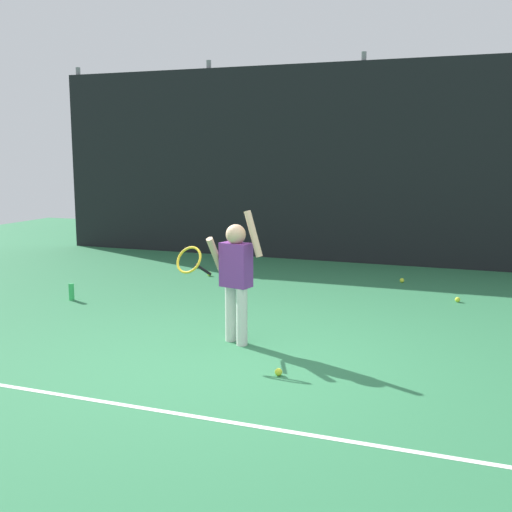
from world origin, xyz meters
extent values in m
plane|color=#2D7247|center=(0.00, 0.00, 0.00)|extent=(20.00, 20.00, 0.00)
cube|color=white|center=(0.00, -1.16, 0.00)|extent=(9.00, 0.05, 0.00)
cube|color=black|center=(0.00, 5.67, 1.70)|extent=(11.62, 0.08, 3.39)
cylinder|color=slate|center=(-5.66, 5.73, 1.77)|extent=(0.09, 0.09, 3.54)
cylinder|color=slate|center=(-2.83, 5.73, 1.77)|extent=(0.09, 0.09, 3.54)
cylinder|color=slate|center=(0.00, 5.73, 1.77)|extent=(0.09, 0.09, 3.54)
cylinder|color=silver|center=(-0.29, 0.67, 0.29)|extent=(0.11, 0.11, 0.58)
cylinder|color=silver|center=(-0.12, 0.57, 0.29)|extent=(0.11, 0.11, 0.58)
cube|color=#72338C|center=(-0.21, 0.62, 0.80)|extent=(0.33, 0.23, 0.44)
sphere|color=tan|center=(-0.21, 0.62, 1.10)|extent=(0.20, 0.20, 0.20)
cylinder|color=tan|center=(-0.01, 0.59, 1.12)|extent=(0.22, 0.11, 0.46)
cylinder|color=tan|center=(-0.41, 0.60, 0.87)|extent=(0.13, 0.30, 0.43)
cylinder|color=black|center=(-0.51, 0.50, 0.75)|extent=(0.08, 0.24, 0.15)
torus|color=yellow|center=(-0.56, 0.28, 0.88)|extent=(0.31, 0.22, 0.26)
cylinder|color=green|center=(-2.91, 1.58, 0.11)|extent=(0.07, 0.07, 0.22)
sphere|color=#CCE033|center=(0.50, -0.13, 0.03)|extent=(0.07, 0.07, 0.07)
sphere|color=#CCE033|center=(1.79, 3.22, 0.03)|extent=(0.07, 0.07, 0.07)
sphere|color=#CCE033|center=(0.96, 4.22, 0.03)|extent=(0.07, 0.07, 0.07)
sphere|color=#CCE033|center=(-1.91, 3.66, 0.03)|extent=(0.07, 0.07, 0.07)
camera|label=1|loc=(2.14, -5.06, 1.91)|focal=44.27mm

